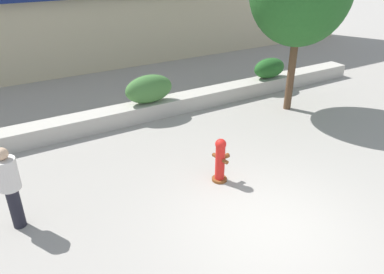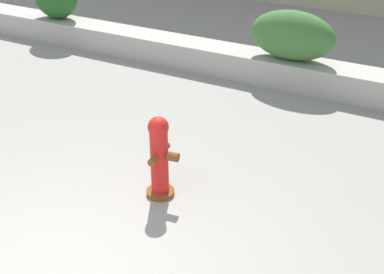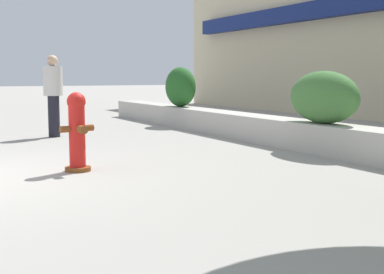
# 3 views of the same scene
# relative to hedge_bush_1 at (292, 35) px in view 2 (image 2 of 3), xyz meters

# --- Properties ---
(planter_wall_low) EXTENTS (18.00, 0.70, 0.50)m
(planter_wall_low) POSITION_rel_hedge_bush_1_xyz_m (-0.27, 0.00, -0.69)
(planter_wall_low) COLOR #B7B2A8
(planter_wall_low) RESTS_ON ground
(hedge_bush_1) EXTENTS (1.55, 0.70, 0.88)m
(hedge_bush_1) POSITION_rel_hedge_bush_1_xyz_m (0.00, 0.00, 0.00)
(hedge_bush_1) COLOR #427538
(hedge_bush_1) RESTS_ON planter_wall_low
(fire_hydrant) EXTENTS (0.45, 0.48, 1.08)m
(fire_hydrant) POSITION_rel_hedge_bush_1_xyz_m (-0.16, -4.17, -0.39)
(fire_hydrant) COLOR brown
(fire_hydrant) RESTS_ON ground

